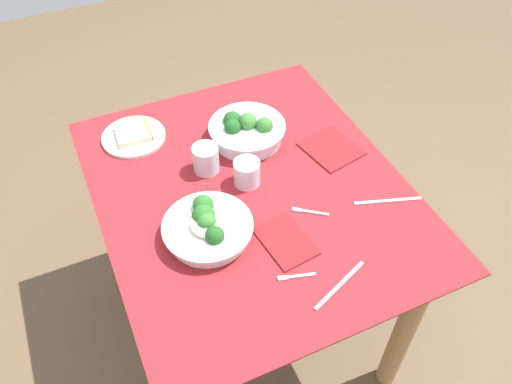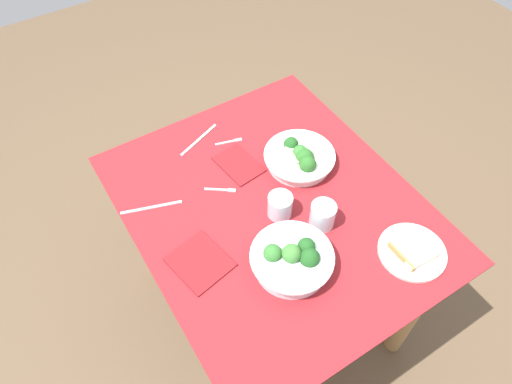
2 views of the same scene
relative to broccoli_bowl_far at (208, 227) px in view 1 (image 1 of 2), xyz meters
The scene contains 13 objects.
ground_plane 0.83m from the broccoli_bowl_far, 58.40° to the right, with size 6.00×6.00×0.00m, color brown.
dining_table 0.28m from the broccoli_bowl_far, 58.40° to the right, with size 1.10×0.92×0.77m.
broccoli_bowl_far is the anchor object (origin of this frame).
broccoli_bowl_near 0.42m from the broccoli_bowl_far, 38.51° to the right, with size 0.26×0.26×0.11m.
bread_side_plate 0.50m from the broccoli_bowl_far, ahead, with size 0.21×0.21×0.03m.
water_glass_center 0.27m from the broccoli_bowl_far, 19.61° to the right, with size 0.08×0.08×0.09m, color silver.
water_glass_side 0.24m from the broccoli_bowl_far, 52.10° to the right, with size 0.08×0.08×0.08m, color silver.
fork_by_far_bowl 0.28m from the broccoli_bowl_far, 145.52° to the right, with size 0.04×0.10×0.00m.
fork_by_near_bowl 0.31m from the broccoli_bowl_far, 98.26° to the right, with size 0.07×0.10×0.00m.
table_knife_left 0.40m from the broccoli_bowl_far, 140.08° to the right, with size 0.20×0.01×0.00m, color #B7B7BC.
table_knife_right 0.55m from the broccoli_bowl_far, 100.90° to the right, with size 0.21×0.01×0.00m, color #B7B7BC.
napkin_folded_upper 0.53m from the broccoli_bowl_far, 71.13° to the right, with size 0.18×0.16×0.01m, color maroon.
napkin_folded_lower 0.22m from the broccoli_bowl_far, 121.07° to the right, with size 0.18×0.12×0.01m, color maroon.
Camera 1 is at (-1.01, 0.44, 1.92)m, focal length 36.19 mm.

